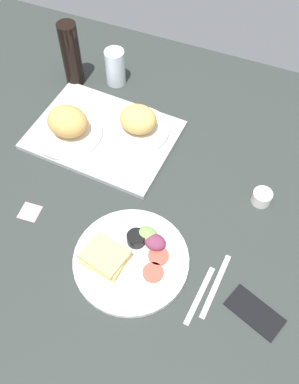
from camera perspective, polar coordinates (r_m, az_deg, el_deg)
The scene contains 12 objects.
ground_plane at distance 127.63cm, azimuth -1.35°, elevation -2.13°, with size 190.00×150.00×3.00cm, color #282D2B.
serving_tray at distance 142.50cm, azimuth -6.07°, elevation 7.45°, with size 45.00×33.00×1.60cm, color #9EA0A3.
bread_plate_near at distance 140.12cm, azimuth -10.69°, elevation 8.54°, with size 21.79×21.79×10.27cm.
bread_plate_far at distance 138.97cm, azimuth -1.53°, elevation 9.02°, with size 20.27×20.27×9.61cm.
plate_with_salad at distance 116.69cm, azimuth -2.65°, elevation -8.47°, with size 30.88×30.88×5.40cm.
drinking_glass at distance 156.98cm, azimuth -4.52°, elevation 16.00°, with size 6.87×6.87×13.02cm, color silver.
soda_bottle at distance 155.60cm, azimuth -10.23°, elevation 17.30°, with size 6.40×6.40×23.39cm, color black.
espresso_cup at distance 129.62cm, azimuth 14.51°, elevation -0.67°, with size 5.60×5.60×4.00cm, color silver.
fork at distance 114.54cm, azimuth 6.60°, elevation -13.28°, with size 17.00×1.40×0.50cm, color #B7B7BC.
knife at distance 116.02cm, azimuth 8.67°, elevation -12.04°, with size 19.00×1.40×0.50cm, color #B7B7BC.
cell_phone at distance 115.22cm, azimuth 13.66°, elevation -15.04°, with size 14.40×7.20×0.80cm, color black.
sticky_note at distance 129.74cm, azimuth -15.43°, elevation -2.54°, with size 5.60×5.60×0.12cm, color pink.
Camera 1 is at (28.66, -61.40, 106.65)cm, focal length 40.67 mm.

